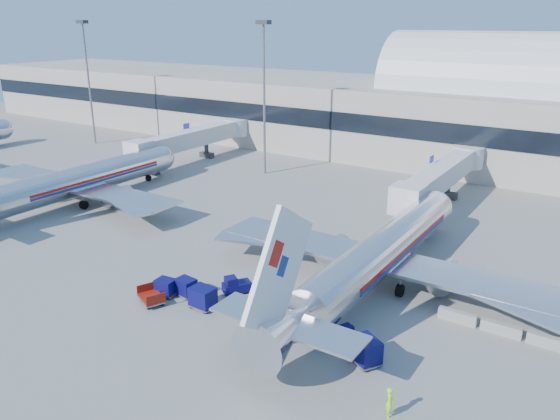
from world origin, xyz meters
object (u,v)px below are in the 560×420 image
Objects in this scene: tug_right at (349,336)px; cart_open_red at (152,298)px; barrier_near at (457,317)px; barrier_far at (549,342)px; jetbridge_near at (445,174)px; mast_far_west at (87,65)px; airliner_main at (378,254)px; cart_solo_far at (366,350)px; barrier_mid at (501,329)px; ramp_worker at (390,402)px; mast_west at (264,76)px; cart_train_b at (186,287)px; tug_left at (236,285)px; tug_lead at (269,310)px; jetbridge_mid at (197,137)px; cart_solo_near at (254,336)px; cart_train_a at (203,297)px; airliner_mid at (75,182)px; cart_train_c at (166,287)px.

tug_right is 16.98m from cart_open_red.
barrier_far is at bearing 0.00° from barrier_near.
jetbridge_near is 68.47m from mast_far_west.
airliner_main reaches higher than barrier_near.
jetbridge_near is 38.54m from cart_solo_far.
cart_solo_far reaches higher than tug_right.
barrier_mid is 27.95m from cart_open_red.
airliner_main reaches higher than ramp_worker.
barrier_near is at bearing -36.38° from mast_west.
jetbridge_near is 1.22× the size of mast_west.
barrier_mid is 25.64m from cart_train_b.
cart_train_b is (-3.29, -2.75, 0.11)m from tug_left.
barrier_far is 20.82m from tug_lead.
jetbridge_mid is 10.54× the size of cart_solo_near.
cart_open_red is (30.07, -39.97, -3.46)m from jetbridge_mid.
tug_lead is at bearing 19.16° from cart_train_a.
jetbridge_near is 33.63m from barrier_far.
jetbridge_near is 35.50m from tug_left.
airliner_mid reaches higher than cart_solo_far.
cart_open_red is at bearing -113.53° from cart_train_b.
barrier_mid is 1.11× the size of tug_left.
tug_lead is 9.77m from cart_train_c.
barrier_far is 1.11× the size of tug_left.
tug_right is 11.94m from tug_left.
cart_train_c is 22.43m from ramp_worker.
cart_solo_near is (6.96, -2.40, 0.01)m from cart_train_a.
tug_lead reaches higher than barrier_near.
cart_open_red is at bearing -35.12° from mast_far_west.
cart_open_red is (-1.46, -2.60, -0.37)m from cart_train_b.
tug_left is at bearing 48.63° from ramp_worker.
airliner_main reaches higher than tug_left.
tug_lead is (-4.74, -10.21, -2.17)m from airliner_main.
jetbridge_mid is at bearing 135.96° from cart_train_b.
barrier_near reaches higher than cart_open_red.
cart_solo_far reaches higher than tug_lead.
airliner_mid is at bearing 150.58° from cart_train_c.
mast_west reaches higher than cart_solo_near.
barrier_near is at bearing -2.87° from airliner_mid.
barrier_mid is at bearing -14.23° from tug_lead.
mast_far_west is at bearing 121.35° from cart_solo_near.
tug_lead is at bearing 47.98° from ramp_worker.
airliner_mid is 56.71m from barrier_far.
ramp_worker is at bearing -63.69° from tug_lead.
cart_solo_far is (6.66, -37.85, -2.93)m from jetbridge_near.
cart_train_b is 17.13m from cart_solo_far.
tug_left is 1.47× the size of cart_train_c.
mast_west is 44.48m from cart_train_a.
barrier_far is 1.15× the size of cart_solo_near.
mast_far_west is (-67.60, -0.81, 10.86)m from jetbridge_near.
barrier_near is 1.13× the size of cart_solo_far.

